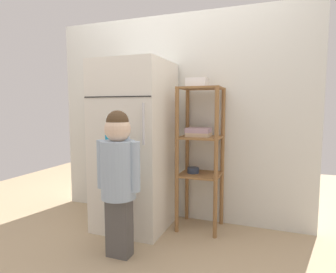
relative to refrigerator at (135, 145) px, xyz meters
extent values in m
plane|color=tan|center=(0.29, -0.02, -0.78)|extent=(6.00, 6.00, 0.00)
cube|color=silver|center=(0.29, 0.36, 0.25)|extent=(2.67, 0.03, 2.06)
cube|color=silver|center=(0.00, 0.00, 0.00)|extent=(0.64, 0.65, 1.56)
cube|color=black|center=(0.00, -0.33, 0.45)|extent=(0.63, 0.01, 0.01)
cylinder|color=silver|center=(0.26, -0.35, 0.23)|extent=(0.02, 0.02, 0.34)
cube|color=white|center=(-0.01, -0.33, 0.21)|extent=(0.18, 0.01, 0.17)
cube|color=gold|center=(0.14, -0.33, -0.22)|extent=(0.04, 0.02, 0.04)
cube|color=#148EC2|center=(-0.09, -0.33, 0.10)|extent=(0.04, 0.02, 0.04)
cube|color=yellow|center=(0.08, -0.33, 0.01)|extent=(0.04, 0.01, 0.04)
cube|color=#49EE1F|center=(0.01, -0.33, -0.30)|extent=(0.04, 0.01, 0.04)
cube|color=orange|center=(0.16, -0.33, -0.25)|extent=(0.03, 0.01, 0.03)
cube|color=#53504E|center=(0.15, -0.57, -0.55)|extent=(0.18, 0.12, 0.46)
cylinder|color=#9EB2C6|center=(0.15, -0.57, -0.10)|extent=(0.26, 0.26, 0.44)
sphere|color=#9EB2C6|center=(0.15, -0.49, 0.10)|extent=(0.12, 0.12, 0.12)
sphere|color=beige|center=(0.15, -0.57, 0.20)|extent=(0.20, 0.20, 0.20)
sphere|color=#4C3823|center=(0.15, -0.57, 0.26)|extent=(0.17, 0.17, 0.17)
cylinder|color=#9EB2C6|center=(0.01, -0.57, -0.07)|extent=(0.07, 0.07, 0.37)
cylinder|color=#9EB2C6|center=(0.29, -0.57, -0.07)|extent=(0.07, 0.07, 0.37)
cylinder|color=olive|center=(0.42, -0.01, -0.12)|extent=(0.04, 0.04, 1.32)
cylinder|color=olive|center=(0.78, -0.01, -0.12)|extent=(0.04, 0.04, 1.32)
cylinder|color=olive|center=(0.42, 0.31, -0.12)|extent=(0.04, 0.04, 1.32)
cylinder|color=olive|center=(0.78, 0.31, -0.12)|extent=(0.04, 0.04, 1.32)
cube|color=olive|center=(0.60, 0.15, 0.53)|extent=(0.37, 0.34, 0.02)
cube|color=olive|center=(0.60, 0.15, 0.09)|extent=(0.37, 0.34, 0.02)
cube|color=olive|center=(0.60, 0.15, -0.26)|extent=(0.37, 0.34, 0.02)
cube|color=#C6AD8E|center=(0.58, 0.15, 0.11)|extent=(0.22, 0.20, 0.03)
cube|color=#B293A3|center=(0.58, 0.16, 0.15)|extent=(0.22, 0.20, 0.04)
cylinder|color=#2D384C|center=(0.53, 0.15, -0.23)|extent=(0.11, 0.11, 0.05)
cube|color=white|center=(0.56, 0.14, 0.55)|extent=(0.18, 0.14, 0.01)
cube|color=white|center=(0.56, 0.07, 0.58)|extent=(0.18, 0.01, 0.08)
cube|color=white|center=(0.56, 0.21, 0.58)|extent=(0.18, 0.01, 0.08)
cube|color=white|center=(0.47, 0.14, 0.58)|extent=(0.01, 0.14, 0.08)
cube|color=white|center=(0.65, 0.14, 0.58)|extent=(0.01, 0.14, 0.08)
sphere|color=#C14E28|center=(0.59, 0.15, 0.59)|extent=(0.08, 0.08, 0.08)
sphere|color=orange|center=(0.54, 0.13, 0.59)|extent=(0.08, 0.08, 0.08)
camera|label=1|loc=(1.24, -2.41, 0.36)|focal=30.49mm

